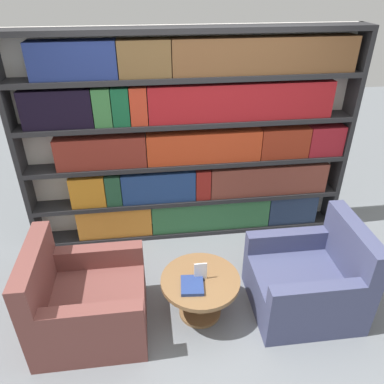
% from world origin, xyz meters
% --- Properties ---
extents(ground_plane, '(14.00, 14.00, 0.00)m').
position_xyz_m(ground_plane, '(0.00, 0.00, 0.00)').
color(ground_plane, slate).
extents(bookshelf, '(3.47, 0.30, 2.25)m').
position_xyz_m(bookshelf, '(0.05, 1.35, 1.12)').
color(bookshelf, silver).
rests_on(bookshelf, ground_plane).
extents(armchair_left, '(0.90, 0.82, 0.86)m').
position_xyz_m(armchair_left, '(-1.04, 0.05, 0.28)').
color(armchair_left, brown).
rests_on(armchair_left, ground_plane).
extents(armchair_right, '(0.90, 0.83, 0.86)m').
position_xyz_m(armchair_right, '(0.92, 0.05, 0.28)').
color(armchair_right, '#42476B').
rests_on(armchair_right, ground_plane).
extents(coffee_table, '(0.68, 0.68, 0.41)m').
position_xyz_m(coffee_table, '(-0.06, 0.08, 0.29)').
color(coffee_table, brown).
rests_on(coffee_table, ground_plane).
extents(table_sign, '(0.11, 0.06, 0.17)m').
position_xyz_m(table_sign, '(-0.06, 0.08, 0.48)').
color(table_sign, black).
rests_on(table_sign, coffee_table).
extents(stray_book, '(0.21, 0.24, 0.03)m').
position_xyz_m(stray_book, '(-0.14, -0.01, 0.43)').
color(stray_book, navy).
rests_on(stray_book, coffee_table).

